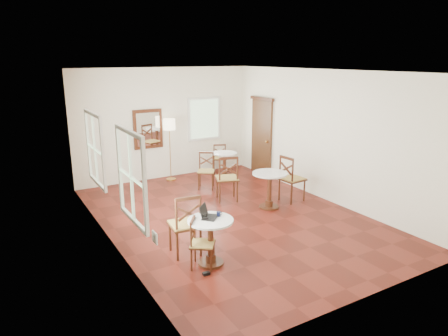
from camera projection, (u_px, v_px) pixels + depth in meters
name	position (u px, v px, depth m)	size (l,w,h in m)	color
ground	(231.00, 217.00, 8.62)	(7.00, 7.00, 0.00)	#58170F
room_shell	(222.00, 127.00, 8.32)	(5.02, 7.02, 3.01)	white
cafe_table_near	(211.00, 237.00, 6.54)	(0.74, 0.74, 0.78)	#442111
cafe_table_mid	(269.00, 186.00, 9.02)	(0.77, 0.77, 0.81)	#442111
cafe_table_back	(225.00, 163.00, 11.25)	(0.69, 0.69, 0.73)	#442111
chair_near_a	(185.00, 224.00, 6.87)	(0.55, 0.55, 1.09)	#442111
chair_near_b	(201.00, 243.00, 6.48)	(0.53, 0.53, 0.82)	#442111
chair_mid_a	(227.00, 178.00, 9.48)	(0.65, 0.65, 1.09)	#442111
chair_mid_b	(291.00, 179.00, 9.46)	(0.54, 0.54, 1.08)	#442111
chair_back_a	(219.00, 158.00, 11.84)	(0.52, 0.52, 0.87)	#442111
chair_back_b	(206.00, 171.00, 10.41)	(0.59, 0.59, 0.92)	#442111
floor_lamp	(169.00, 128.00, 10.86)	(0.33, 0.33, 1.68)	#BF8C3F
laptop	(207.00, 215.00, 6.53)	(0.38, 0.38, 0.21)	black
mouse	(205.00, 218.00, 6.45)	(0.11, 0.07, 0.04)	black
navy_mug	(219.00, 214.00, 6.59)	(0.10, 0.07, 0.08)	black
water_glass	(205.00, 216.00, 6.47)	(0.06, 0.06, 0.10)	white
power_adapter	(206.00, 274.00, 6.33)	(0.11, 0.07, 0.04)	black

